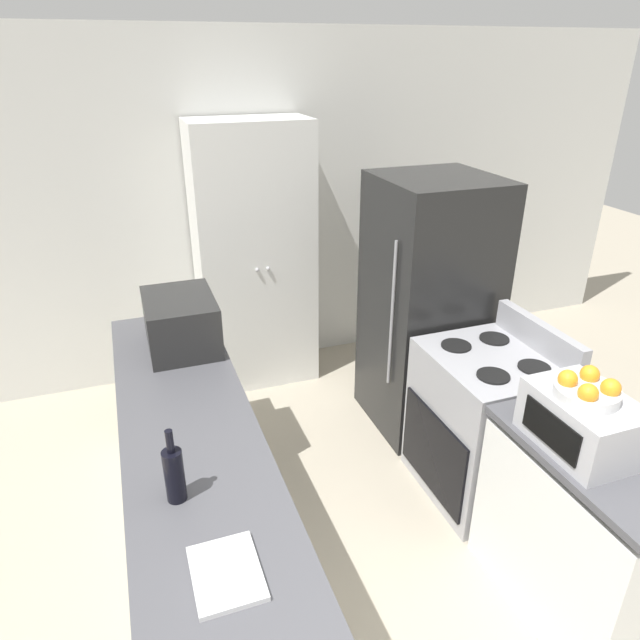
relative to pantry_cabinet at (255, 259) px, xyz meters
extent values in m
cube|color=silver|center=(0.07, 0.28, 0.29)|extent=(7.00, 0.06, 2.60)
cube|color=silver|center=(-0.76, -1.80, -0.59)|extent=(0.58, 2.43, 0.83)
cube|color=#4C4C51|center=(-0.76, -1.80, -0.12)|extent=(0.60, 2.48, 0.04)
cube|color=silver|center=(0.89, -2.59, -0.59)|extent=(0.58, 0.89, 0.83)
cube|color=#4C4C51|center=(0.89, -2.59, -0.12)|extent=(0.60, 0.90, 0.04)
cube|color=silver|center=(0.00, 0.00, 0.00)|extent=(0.86, 0.46, 2.01)
sphere|color=#B2B2B7|center=(-0.04, -0.24, 0.00)|extent=(0.03, 0.03, 0.03)
sphere|color=#B2B2B7|center=(0.04, -0.24, 0.00)|extent=(0.03, 0.03, 0.03)
cube|color=#9E9EA3|center=(0.91, -1.75, -0.55)|extent=(0.64, 0.74, 0.90)
cube|color=black|center=(0.58, -1.75, -0.67)|extent=(0.02, 0.65, 0.50)
cube|color=#9E9EA3|center=(1.20, -1.75, -0.02)|extent=(0.06, 0.70, 0.16)
cylinder|color=black|center=(0.78, -1.93, -0.10)|extent=(0.17, 0.17, 0.01)
cylinder|color=black|center=(0.78, -1.57, -0.10)|extent=(0.17, 0.17, 0.01)
cylinder|color=black|center=(1.04, -1.93, -0.10)|extent=(0.17, 0.17, 0.01)
cylinder|color=black|center=(1.04, -1.57, -0.10)|extent=(0.17, 0.17, 0.01)
cube|color=black|center=(0.95, -0.97, -0.14)|extent=(0.71, 0.74, 1.74)
cylinder|color=gray|center=(0.57, -1.18, -0.05)|extent=(0.02, 0.02, 0.96)
cube|color=black|center=(-0.68, -1.04, 0.04)|extent=(0.38, 0.51, 0.30)
cube|color=black|center=(-0.48, -1.08, 0.04)|extent=(0.01, 0.31, 0.21)
cylinder|color=black|center=(-0.86, -2.28, 0.00)|extent=(0.07, 0.07, 0.22)
cylinder|color=black|center=(-0.86, -2.28, 0.16)|extent=(0.03, 0.03, 0.09)
cube|color=#B2B2B7|center=(0.78, -2.53, 0.02)|extent=(0.32, 0.46, 0.25)
cube|color=black|center=(0.62, -2.53, 0.02)|extent=(0.01, 0.32, 0.15)
cylinder|color=silver|center=(0.76, -2.53, 0.17)|extent=(0.26, 0.26, 0.05)
sphere|color=orange|center=(0.82, -2.48, 0.21)|extent=(0.08, 0.08, 0.08)
sphere|color=orange|center=(0.71, -2.48, 0.21)|extent=(0.08, 0.08, 0.08)
sphere|color=orange|center=(0.71, -2.59, 0.21)|extent=(0.08, 0.08, 0.08)
sphere|color=orange|center=(0.82, -2.59, 0.21)|extent=(0.08, 0.08, 0.08)
cube|color=silver|center=(-0.76, -2.68, -0.09)|extent=(0.22, 0.28, 0.02)
camera|label=1|loc=(-0.91, -4.01, 1.42)|focal=32.00mm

